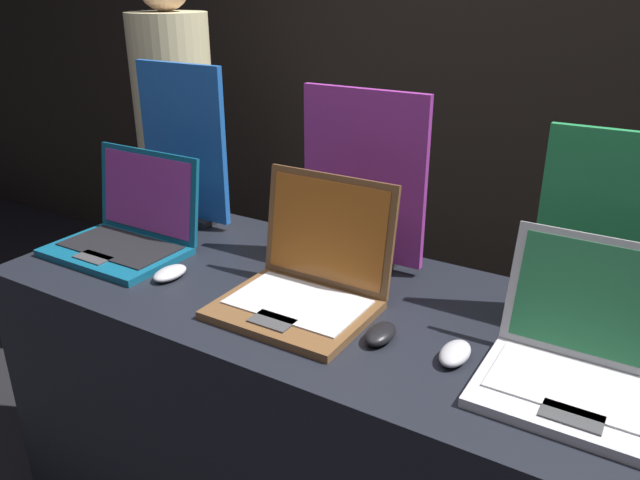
# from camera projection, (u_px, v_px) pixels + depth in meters

# --- Properties ---
(wall_back) EXTENTS (8.00, 0.05, 2.80)m
(wall_back) POSITION_uv_depth(u_px,v_px,m) (514.00, 32.00, 2.55)
(wall_back) COLOR black
(wall_back) RESTS_ON ground_plane
(display_counter) EXTENTS (1.71, 0.70, 0.87)m
(display_counter) POSITION_uv_depth(u_px,v_px,m) (321.00, 435.00, 1.72)
(display_counter) COLOR black
(display_counter) RESTS_ON ground_plane
(laptop_front) EXTENTS (0.38, 0.30, 0.27)m
(laptop_front) POSITION_uv_depth(u_px,v_px,m) (128.00, 228.00, 1.81)
(laptop_front) COLOR #0F5170
(laptop_front) RESTS_ON display_counter
(mouse_front) EXTENTS (0.06, 0.10, 0.03)m
(mouse_front) POSITION_uv_depth(u_px,v_px,m) (170.00, 273.00, 1.64)
(mouse_front) COLOR #B2B2B7
(mouse_front) RESTS_ON display_counter
(promo_stand_front) EXTENTS (0.32, 0.07, 0.50)m
(promo_stand_front) POSITION_uv_depth(u_px,v_px,m) (184.00, 149.00, 1.94)
(promo_stand_front) COLOR black
(promo_stand_front) RESTS_ON display_counter
(laptop_middle) EXTENTS (0.36, 0.33, 0.30)m
(laptop_middle) POSITION_uv_depth(u_px,v_px,m) (307.00, 278.00, 1.50)
(laptop_middle) COLOR brown
(laptop_middle) RESTS_ON display_counter
(mouse_middle) EXTENTS (0.06, 0.10, 0.03)m
(mouse_middle) POSITION_uv_depth(u_px,v_px,m) (380.00, 334.00, 1.36)
(mouse_middle) COLOR black
(mouse_middle) RESTS_ON display_counter
(promo_stand_middle) EXTENTS (0.36, 0.07, 0.48)m
(promo_stand_middle) POSITION_uv_depth(u_px,v_px,m) (363.00, 184.00, 1.65)
(promo_stand_middle) COLOR black
(promo_stand_middle) RESTS_ON display_counter
(laptop_back) EXTENTS (0.38, 0.32, 0.27)m
(laptop_back) POSITION_uv_depth(u_px,v_px,m) (590.00, 359.00, 1.18)
(laptop_back) COLOR #B7B7BC
(laptop_back) RESTS_ON display_counter
(mouse_back) EXTENTS (0.06, 0.10, 0.03)m
(mouse_back) POSITION_uv_depth(u_px,v_px,m) (455.00, 353.00, 1.29)
(mouse_back) COLOR #B2B2B7
(mouse_back) RESTS_ON display_counter
(promo_stand_back) EXTENTS (0.37, 0.07, 0.45)m
(promo_stand_back) POSITION_uv_depth(u_px,v_px,m) (624.00, 239.00, 1.34)
(promo_stand_back) COLOR black
(promo_stand_back) RESTS_ON display_counter
(person_bystander) EXTENTS (0.32, 0.32, 1.69)m
(person_bystander) POSITION_uv_depth(u_px,v_px,m) (179.00, 164.00, 2.64)
(person_bystander) COLOR #282833
(person_bystander) RESTS_ON ground_plane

